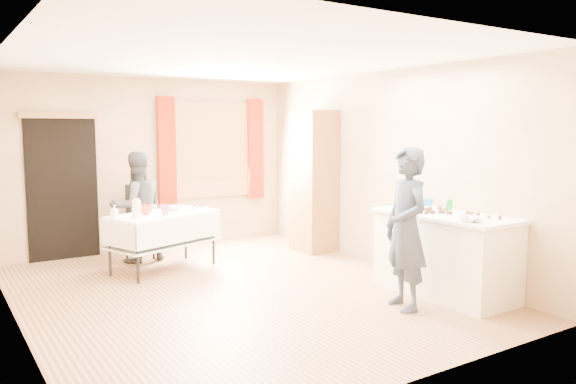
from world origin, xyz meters
TOP-DOWN VIEW (x-y plane):
  - floor at (0.00, 0.00)m, footprint 4.50×5.50m
  - ceiling at (0.00, 0.00)m, footprint 4.50×5.50m
  - wall_back at (0.00, 2.76)m, footprint 4.50×0.02m
  - wall_front at (0.00, -2.76)m, footprint 4.50×0.02m
  - wall_left at (-2.26, 0.00)m, footprint 0.02×5.50m
  - wall_right at (2.26, 0.00)m, footprint 0.02×5.50m
  - window_frame at (1.00, 2.72)m, footprint 1.32×0.06m
  - window_pane at (1.00, 2.71)m, footprint 1.20×0.02m
  - curtain_left at (0.22, 2.67)m, footprint 0.28×0.06m
  - curtain_right at (1.78, 2.67)m, footprint 0.28×0.06m
  - doorway at (-1.30, 2.73)m, footprint 0.95×0.04m
  - door_lintel at (-1.30, 2.70)m, footprint 1.05×0.06m
  - cabinet at (1.99, 1.27)m, footprint 0.50×0.60m
  - counter at (1.89, -1.37)m, footprint 0.77×1.62m
  - party_table at (-0.34, 1.37)m, footprint 1.57×1.14m
  - chair at (-0.34, 2.31)m, footprint 0.55×0.55m
  - girl at (1.16, -1.49)m, footprint 0.79×0.68m
  - woman at (-0.48, 2.02)m, footprint 0.85×0.71m
  - soda_can at (2.11, -1.22)m, footprint 0.08×0.08m
  - mixing_bowl at (1.66, -1.88)m, footprint 0.23×0.23m
  - foam_block at (1.83, -0.82)m, footprint 0.16×0.12m
  - blue_basket at (2.12, -0.70)m, footprint 0.34×0.26m
  - pitcher at (-0.76, 1.15)m, footprint 0.11×0.11m
  - cup_red at (-0.56, 1.38)m, footprint 0.21×0.21m
  - cup_rainbow at (-0.37, 1.21)m, footprint 0.22×0.22m
  - small_bowl at (-0.11, 1.56)m, footprint 0.34×0.34m
  - pastry_tray at (0.16, 1.44)m, footprint 0.34×0.33m
  - bottle at (-0.97, 1.35)m, footprint 0.14×0.14m
  - cake_balls at (1.85, -1.39)m, footprint 0.50×1.03m

SIDE VIEW (x-z plane):
  - floor at x=0.00m, z-range -0.02..0.00m
  - chair at x=-0.34m, z-range -0.21..0.82m
  - party_table at x=-0.34m, z-range 0.07..0.82m
  - counter at x=1.89m, z-range 0.00..0.91m
  - pastry_tray at x=0.16m, z-range 0.75..0.77m
  - woman at x=-0.48m, z-range 0.00..1.53m
  - small_bowl at x=-0.11m, z-range 0.75..0.81m
  - cup_rainbow at x=-0.37m, z-range 0.75..0.87m
  - cup_red at x=-0.56m, z-range 0.75..0.87m
  - bottle at x=-0.97m, z-range 0.75..0.91m
  - girl at x=1.16m, z-range 0.00..1.66m
  - pitcher at x=-0.76m, z-range 0.75..0.97m
  - cake_balls at x=1.85m, z-range 0.91..0.95m
  - mixing_bowl at x=1.66m, z-range 0.91..0.97m
  - foam_block at x=1.83m, z-range 0.91..0.99m
  - blue_basket at x=2.12m, z-range 0.91..0.99m
  - soda_can at x=2.11m, z-range 0.91..1.03m
  - doorway at x=-1.30m, z-range 0.00..2.00m
  - cabinet at x=1.99m, z-range 0.00..2.11m
  - wall_back at x=0.00m, z-range 0.00..2.60m
  - wall_front at x=0.00m, z-range 0.00..2.60m
  - wall_left at x=-2.26m, z-range 0.00..2.60m
  - wall_right at x=2.26m, z-range 0.00..2.60m
  - window_frame at x=1.00m, z-range 0.74..2.26m
  - window_pane at x=1.00m, z-range 0.80..2.20m
  - curtain_left at x=0.22m, z-range 0.67..2.33m
  - curtain_right at x=1.78m, z-range 0.67..2.33m
  - door_lintel at x=-1.30m, z-range 1.98..2.06m
  - ceiling at x=0.00m, z-range 2.60..2.62m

